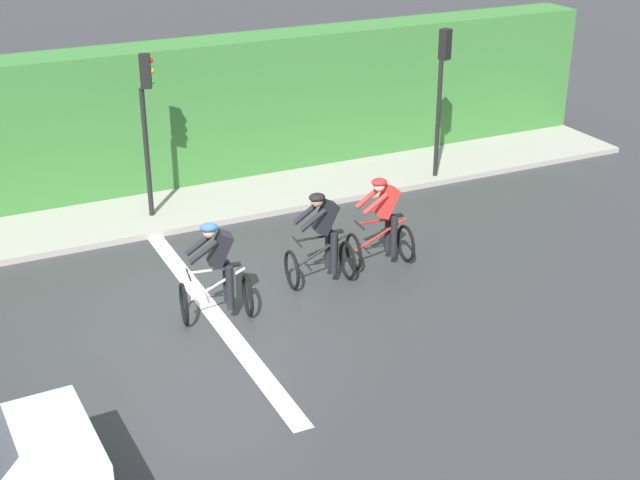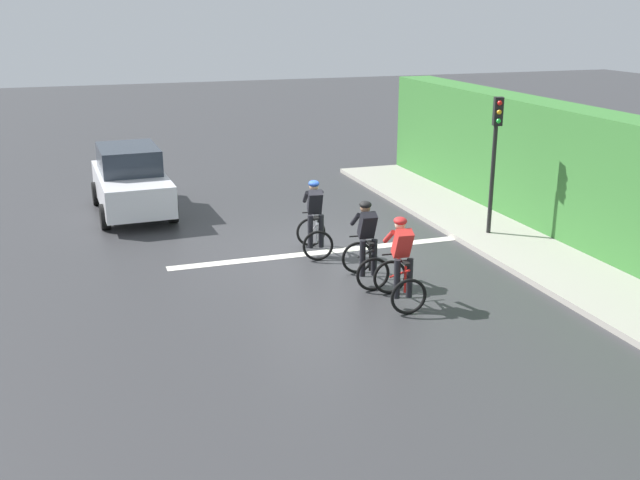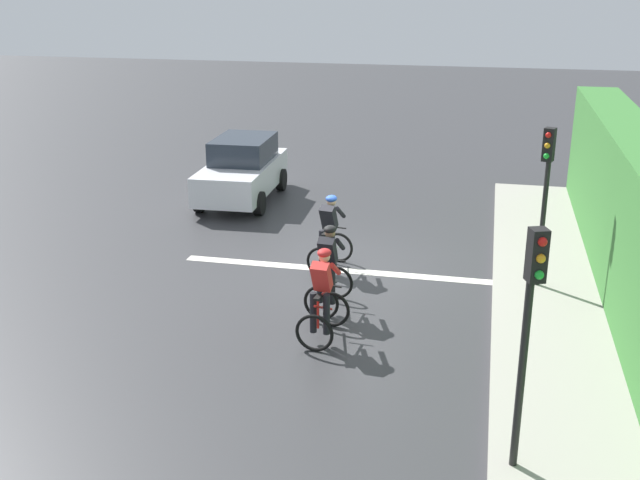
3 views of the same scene
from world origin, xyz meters
TOP-DOWN VIEW (x-y plane):
  - ground_plane at (0.00, 0.00)m, footprint 80.00×80.00m
  - sidewalk_kerb at (-4.64, 2.00)m, footprint 2.80×19.31m
  - stone_wall_low at (-5.54, 2.00)m, footprint 0.44×19.31m
  - hedge_wall at (-5.84, 2.00)m, footprint 1.10×19.31m
  - road_marking_stop_line at (0.00, 0.11)m, footprint 7.00×0.30m
  - cyclist_lead at (-0.35, 3.43)m, footprint 0.77×1.13m
  - cyclist_second at (-0.18, 2.17)m, footprint 0.76×1.13m
  - cyclist_mid at (0.22, 0.14)m, footprint 0.84×1.17m
  - car_white at (3.77, -4.70)m, footprint 2.00×4.16m
  - traffic_light_near_crossing at (-4.09, 0.36)m, footprint 0.25×0.30m

SIDE VIEW (x-z plane):
  - ground_plane at x=0.00m, z-range 0.00..0.00m
  - road_marking_stop_line at x=0.00m, z-range 0.00..0.01m
  - sidewalk_kerb at x=-4.64m, z-range 0.00..0.12m
  - stone_wall_low at x=-5.54m, z-range 0.00..0.62m
  - cyclist_lead at x=-0.35m, z-range -0.03..1.63m
  - cyclist_second at x=-0.18m, z-range -0.03..1.63m
  - cyclist_mid at x=0.22m, z-range -0.03..1.63m
  - car_white at x=3.77m, z-range -0.01..1.75m
  - hedge_wall at x=-5.84m, z-range 0.00..3.08m
  - traffic_light_near_crossing at x=-4.09m, z-range 0.55..3.89m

